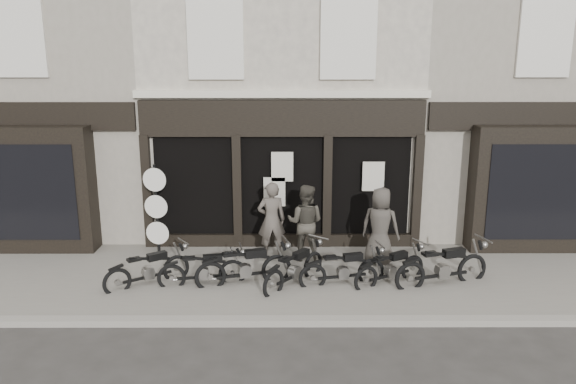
{
  "coord_description": "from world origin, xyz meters",
  "views": [
    {
      "loc": [
        0.11,
        -11.02,
        5.05
      ],
      "look_at": [
        0.14,
        1.6,
        1.89
      ],
      "focal_mm": 35.0,
      "sensor_mm": 36.0,
      "label": 1
    }
  ],
  "objects_px": {
    "motorcycle_4": "(343,272)",
    "man_right": "(380,226)",
    "motorcycle_0": "(149,272)",
    "motorcycle_2": "(245,270)",
    "advert_sign_post": "(157,214)",
    "motorcycle_3": "(295,271)",
    "man_centre": "(305,222)",
    "motorcycle_5": "(391,271)",
    "motorcycle_6": "(443,270)",
    "man_left": "(271,220)",
    "motorcycle_1": "(203,273)"
  },
  "relations": [
    {
      "from": "man_left",
      "to": "advert_sign_post",
      "type": "relative_size",
      "value": 0.79
    },
    {
      "from": "motorcycle_0",
      "to": "advert_sign_post",
      "type": "distance_m",
      "value": 2.02
    },
    {
      "from": "advert_sign_post",
      "to": "motorcycle_6",
      "type": "bearing_deg",
      "value": -7.91
    },
    {
      "from": "motorcycle_2",
      "to": "motorcycle_3",
      "type": "relative_size",
      "value": 1.24
    },
    {
      "from": "motorcycle_4",
      "to": "man_centre",
      "type": "xyz_separation_m",
      "value": [
        -0.79,
        1.47,
        0.68
      ]
    },
    {
      "from": "man_centre",
      "to": "man_right",
      "type": "distance_m",
      "value": 1.79
    },
    {
      "from": "man_left",
      "to": "man_right",
      "type": "height_order",
      "value": "man_left"
    },
    {
      "from": "motorcycle_2",
      "to": "man_left",
      "type": "bearing_deg",
      "value": 54.64
    },
    {
      "from": "motorcycle_4",
      "to": "motorcycle_6",
      "type": "xyz_separation_m",
      "value": [
        2.17,
        -0.04,
        0.05
      ]
    },
    {
      "from": "motorcycle_3",
      "to": "motorcycle_5",
      "type": "xyz_separation_m",
      "value": [
        2.12,
        0.06,
        -0.02
      ]
    },
    {
      "from": "man_right",
      "to": "motorcycle_0",
      "type": "bearing_deg",
      "value": 35.51
    },
    {
      "from": "motorcycle_0",
      "to": "advert_sign_post",
      "type": "xyz_separation_m",
      "value": [
        -0.19,
        1.85,
        0.79
      ]
    },
    {
      "from": "motorcycle_6",
      "to": "motorcycle_1",
      "type": "bearing_deg",
      "value": 162.43
    },
    {
      "from": "motorcycle_2",
      "to": "motorcycle_4",
      "type": "xyz_separation_m",
      "value": [
        2.15,
        -0.03,
        -0.04
      ]
    },
    {
      "from": "motorcycle_4",
      "to": "man_right",
      "type": "bearing_deg",
      "value": 36.92
    },
    {
      "from": "motorcycle_3",
      "to": "advert_sign_post",
      "type": "height_order",
      "value": "advert_sign_post"
    },
    {
      "from": "motorcycle_6",
      "to": "man_centre",
      "type": "distance_m",
      "value": 3.38
    },
    {
      "from": "motorcycle_0",
      "to": "man_centre",
      "type": "distance_m",
      "value": 3.84
    },
    {
      "from": "motorcycle_3",
      "to": "man_centre",
      "type": "xyz_separation_m",
      "value": [
        0.27,
        1.46,
        0.67
      ]
    },
    {
      "from": "motorcycle_0",
      "to": "man_left",
      "type": "xyz_separation_m",
      "value": [
        2.65,
        1.63,
        0.69
      ]
    },
    {
      "from": "motorcycle_2",
      "to": "man_centre",
      "type": "xyz_separation_m",
      "value": [
        1.36,
        1.44,
        0.64
      ]
    },
    {
      "from": "motorcycle_4",
      "to": "man_left",
      "type": "distance_m",
      "value": 2.38
    },
    {
      "from": "motorcycle_2",
      "to": "man_centre",
      "type": "height_order",
      "value": "man_centre"
    },
    {
      "from": "motorcycle_1",
      "to": "motorcycle_2",
      "type": "height_order",
      "value": "motorcycle_2"
    },
    {
      "from": "motorcycle_2",
      "to": "motorcycle_6",
      "type": "relative_size",
      "value": 0.96
    },
    {
      "from": "motorcycle_5",
      "to": "man_right",
      "type": "xyz_separation_m",
      "value": [
        -0.07,
        1.13,
        0.68
      ]
    },
    {
      "from": "motorcycle_0",
      "to": "motorcycle_3",
      "type": "relative_size",
      "value": 1.01
    },
    {
      "from": "man_centre",
      "to": "man_right",
      "type": "height_order",
      "value": "man_centre"
    },
    {
      "from": "motorcycle_0",
      "to": "motorcycle_2",
      "type": "distance_m",
      "value": 2.11
    },
    {
      "from": "man_left",
      "to": "motorcycle_4",
      "type": "bearing_deg",
      "value": 125.49
    },
    {
      "from": "motorcycle_4",
      "to": "man_right",
      "type": "xyz_separation_m",
      "value": [
        0.98,
        1.2,
        0.67
      ]
    },
    {
      "from": "motorcycle_1",
      "to": "motorcycle_5",
      "type": "height_order",
      "value": "motorcycle_1"
    },
    {
      "from": "motorcycle_0",
      "to": "motorcycle_2",
      "type": "relative_size",
      "value": 0.82
    },
    {
      "from": "motorcycle_0",
      "to": "man_left",
      "type": "distance_m",
      "value": 3.19
    },
    {
      "from": "motorcycle_2",
      "to": "man_centre",
      "type": "relative_size",
      "value": 1.13
    },
    {
      "from": "motorcycle_0",
      "to": "motorcycle_6",
      "type": "xyz_separation_m",
      "value": [
        6.43,
        -0.02,
        0.05
      ]
    },
    {
      "from": "motorcycle_5",
      "to": "motorcycle_2",
      "type": "bearing_deg",
      "value": 150.9
    },
    {
      "from": "motorcycle_2",
      "to": "man_right",
      "type": "distance_m",
      "value": 3.4
    },
    {
      "from": "motorcycle_3",
      "to": "man_centre",
      "type": "bearing_deg",
      "value": 28.7
    },
    {
      "from": "motorcycle_4",
      "to": "man_centre",
      "type": "distance_m",
      "value": 1.8
    },
    {
      "from": "motorcycle_5",
      "to": "advert_sign_post",
      "type": "bearing_deg",
      "value": 132.45
    },
    {
      "from": "man_left",
      "to": "advert_sign_post",
      "type": "xyz_separation_m",
      "value": [
        -2.84,
        0.22,
        0.1
      ]
    },
    {
      "from": "man_centre",
      "to": "motorcycle_4",
      "type": "bearing_deg",
      "value": 132.58
    },
    {
      "from": "motorcycle_0",
      "to": "motorcycle_6",
      "type": "height_order",
      "value": "motorcycle_6"
    },
    {
      "from": "motorcycle_2",
      "to": "motorcycle_5",
      "type": "height_order",
      "value": "motorcycle_2"
    },
    {
      "from": "motorcycle_6",
      "to": "motorcycle_4",
      "type": "bearing_deg",
      "value": 161.63
    },
    {
      "from": "motorcycle_1",
      "to": "man_centre",
      "type": "distance_m",
      "value": 2.8
    },
    {
      "from": "motorcycle_3",
      "to": "motorcycle_1",
      "type": "bearing_deg",
      "value": 130.06
    },
    {
      "from": "motorcycle_2",
      "to": "man_left",
      "type": "distance_m",
      "value": 1.8
    },
    {
      "from": "motorcycle_0",
      "to": "man_right",
      "type": "bearing_deg",
      "value": -22.05
    }
  ]
}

